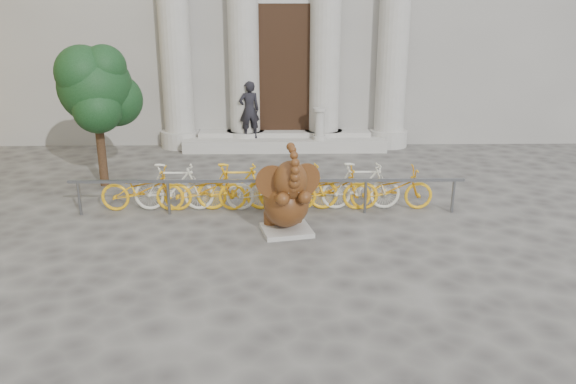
{
  "coord_description": "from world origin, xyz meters",
  "views": [
    {
      "loc": [
        -0.21,
        -7.18,
        3.9
      ],
      "look_at": [
        -0.04,
        1.63,
        1.1
      ],
      "focal_mm": 35.0,
      "sensor_mm": 36.0,
      "label": 1
    }
  ],
  "objects_px": {
    "elephant_statue": "(287,200)",
    "bike_rack": "(267,187)",
    "pedestrian": "(249,110)",
    "tree": "(96,89)"
  },
  "relations": [
    {
      "from": "elephant_statue",
      "to": "bike_rack",
      "type": "xyz_separation_m",
      "value": [
        -0.38,
        1.34,
        -0.15
      ]
    },
    {
      "from": "pedestrian",
      "to": "bike_rack",
      "type": "bearing_deg",
      "value": 79.63
    },
    {
      "from": "elephant_statue",
      "to": "pedestrian",
      "type": "xyz_separation_m",
      "value": [
        -1.0,
        6.77,
        0.56
      ]
    },
    {
      "from": "tree",
      "to": "pedestrian",
      "type": "relative_size",
      "value": 1.94
    },
    {
      "from": "elephant_statue",
      "to": "pedestrian",
      "type": "relative_size",
      "value": 1.05
    },
    {
      "from": "tree",
      "to": "pedestrian",
      "type": "height_order",
      "value": "tree"
    },
    {
      "from": "bike_rack",
      "to": "pedestrian",
      "type": "height_order",
      "value": "pedestrian"
    },
    {
      "from": "elephant_statue",
      "to": "tree",
      "type": "height_order",
      "value": "tree"
    },
    {
      "from": "bike_rack",
      "to": "pedestrian",
      "type": "bearing_deg",
      "value": 96.47
    },
    {
      "from": "bike_rack",
      "to": "tree",
      "type": "distance_m",
      "value": 4.65
    }
  ]
}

